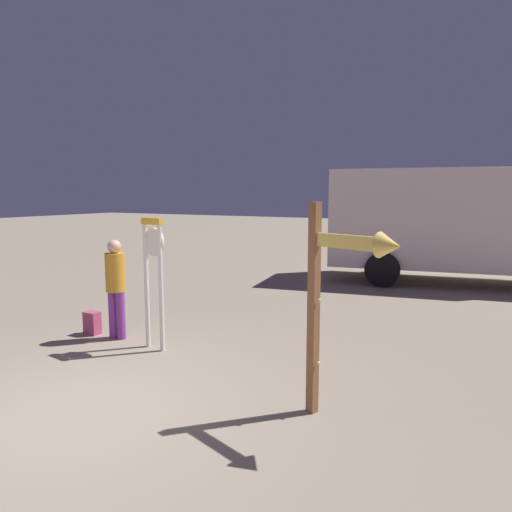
{
  "coord_description": "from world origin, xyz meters",
  "views": [
    {
      "loc": [
        4.01,
        -3.4,
        2.42
      ],
      "look_at": [
        -0.3,
        4.62,
        1.2
      ],
      "focal_mm": 32.96,
      "sensor_mm": 36.0,
      "label": 1
    }
  ],
  "objects": [
    {
      "name": "ground_plane",
      "position": [
        0.0,
        0.0,
        0.0
      ],
      "size": [
        80.0,
        80.0,
        0.0
      ],
      "primitive_type": "plane",
      "color": "gray"
    },
    {
      "name": "standing_clock",
      "position": [
        -0.75,
        2.12,
        1.27
      ],
      "size": [
        0.44,
        0.16,
        2.05
      ],
      "color": "white",
      "rests_on": "ground_plane"
    },
    {
      "name": "arrow_sign",
      "position": [
        2.54,
        1.16,
        1.52
      ],
      "size": [
        1.06,
        0.51,
        2.33
      ],
      "color": "brown",
      "rests_on": "ground_plane"
    },
    {
      "name": "person_near_clock",
      "position": [
        -1.66,
        2.23,
        0.93
      ],
      "size": [
        0.32,
        0.32,
        1.66
      ],
      "color": "purple",
      "rests_on": "ground_plane"
    },
    {
      "name": "backpack",
      "position": [
        -2.21,
        2.2,
        0.19
      ],
      "size": [
        0.26,
        0.22,
        0.39
      ],
      "color": "#B54368",
      "rests_on": "ground_plane"
    },
    {
      "name": "box_truck_near",
      "position": [
        2.69,
        10.18,
        1.66
      ],
      "size": [
        7.17,
        3.53,
        3.05
      ],
      "color": "silver",
      "rests_on": "ground_plane"
    }
  ]
}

